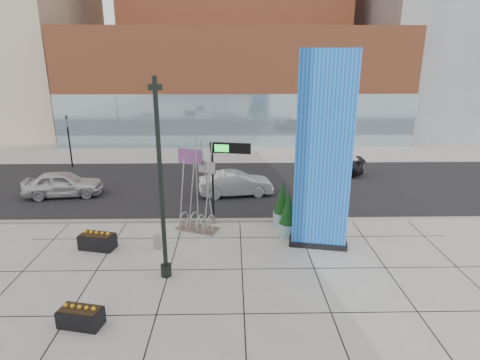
{
  "coord_description": "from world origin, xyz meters",
  "views": [
    {
      "loc": [
        0.63,
        -15.72,
        8.49
      ],
      "look_at": [
        0.98,
        2.0,
        2.94
      ],
      "focal_mm": 30.0,
      "sensor_mm": 36.0,
      "label": 1
    }
  ],
  "objects_px": {
    "car_white_west": "(63,184)",
    "public_art_sculpture": "(197,207)",
    "overhead_street_sign": "(227,154)",
    "car_silver_mid": "(236,184)",
    "blue_pylon": "(323,156)",
    "concrete_bollard": "(157,241)",
    "lamp_post": "(162,201)"
  },
  "relations": [
    {
      "from": "car_white_west",
      "to": "concrete_bollard",
      "type": "bearing_deg",
      "value": -143.49
    },
    {
      "from": "lamp_post",
      "to": "car_silver_mid",
      "type": "height_order",
      "value": "lamp_post"
    },
    {
      "from": "public_art_sculpture",
      "to": "car_silver_mid",
      "type": "xyz_separation_m",
      "value": [
        1.97,
        5.17,
        -0.49
      ]
    },
    {
      "from": "blue_pylon",
      "to": "public_art_sculpture",
      "type": "bearing_deg",
      "value": 174.48
    },
    {
      "from": "concrete_bollard",
      "to": "car_silver_mid",
      "type": "height_order",
      "value": "car_silver_mid"
    },
    {
      "from": "blue_pylon",
      "to": "car_silver_mid",
      "type": "height_order",
      "value": "blue_pylon"
    },
    {
      "from": "blue_pylon",
      "to": "car_silver_mid",
      "type": "xyz_separation_m",
      "value": [
        -3.79,
        6.91,
        -3.48
      ]
    },
    {
      "from": "concrete_bollard",
      "to": "car_white_west",
      "type": "relative_size",
      "value": 0.14
    },
    {
      "from": "lamp_post",
      "to": "concrete_bollard",
      "type": "xyz_separation_m",
      "value": [
        -0.8,
        2.42,
        -2.86
      ]
    },
    {
      "from": "blue_pylon",
      "to": "car_white_west",
      "type": "distance_m",
      "value": 16.47
    },
    {
      "from": "concrete_bollard",
      "to": "car_silver_mid",
      "type": "relative_size",
      "value": 0.15
    },
    {
      "from": "public_art_sculpture",
      "to": "car_silver_mid",
      "type": "distance_m",
      "value": 5.55
    },
    {
      "from": "lamp_post",
      "to": "concrete_bollard",
      "type": "distance_m",
      "value": 3.83
    },
    {
      "from": "overhead_street_sign",
      "to": "car_white_west",
      "type": "bearing_deg",
      "value": 168.08
    },
    {
      "from": "car_white_west",
      "to": "car_silver_mid",
      "type": "relative_size",
      "value": 1.02
    },
    {
      "from": "blue_pylon",
      "to": "concrete_bollard",
      "type": "bearing_deg",
      "value": -166.55
    },
    {
      "from": "concrete_bollard",
      "to": "car_silver_mid",
      "type": "bearing_deg",
      "value": 62.96
    },
    {
      "from": "blue_pylon",
      "to": "car_silver_mid",
      "type": "distance_m",
      "value": 8.62
    },
    {
      "from": "overhead_street_sign",
      "to": "car_silver_mid",
      "type": "bearing_deg",
      "value": 95.24
    },
    {
      "from": "car_white_west",
      "to": "public_art_sculpture",
      "type": "bearing_deg",
      "value": -128.56
    },
    {
      "from": "public_art_sculpture",
      "to": "overhead_street_sign",
      "type": "relative_size",
      "value": 1.09
    },
    {
      "from": "car_silver_mid",
      "to": "lamp_post",
      "type": "bearing_deg",
      "value": 155.39
    },
    {
      "from": "lamp_post",
      "to": "car_white_west",
      "type": "distance_m",
      "value": 12.67
    },
    {
      "from": "public_art_sculpture",
      "to": "lamp_post",
      "type": "bearing_deg",
      "value": -78.53
    },
    {
      "from": "car_white_west",
      "to": "blue_pylon",
      "type": "bearing_deg",
      "value": -123.45
    },
    {
      "from": "blue_pylon",
      "to": "car_white_west",
      "type": "relative_size",
      "value": 1.88
    },
    {
      "from": "blue_pylon",
      "to": "lamp_post",
      "type": "height_order",
      "value": "blue_pylon"
    },
    {
      "from": "lamp_post",
      "to": "public_art_sculpture",
      "type": "bearing_deg",
      "value": 78.46
    },
    {
      "from": "blue_pylon",
      "to": "overhead_street_sign",
      "type": "bearing_deg",
      "value": 160.42
    },
    {
      "from": "concrete_bollard",
      "to": "overhead_street_sign",
      "type": "relative_size",
      "value": 0.15
    },
    {
      "from": "lamp_post",
      "to": "public_art_sculpture",
      "type": "height_order",
      "value": "lamp_post"
    },
    {
      "from": "public_art_sculpture",
      "to": "concrete_bollard",
      "type": "distance_m",
      "value": 2.79
    }
  ]
}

